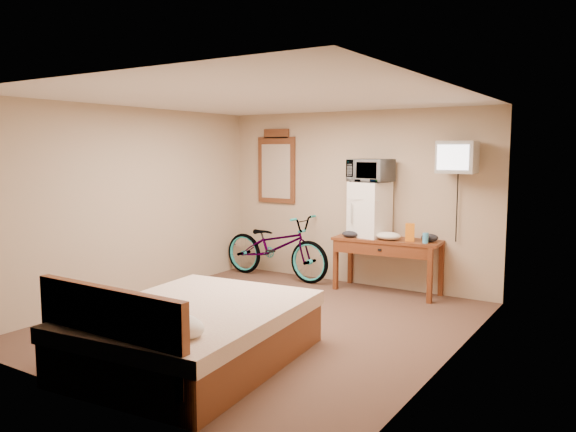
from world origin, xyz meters
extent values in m
plane|color=#4A3125|center=(0.00, 0.00, 0.00)|extent=(4.60, 4.60, 0.00)
plane|color=silver|center=(0.00, 0.00, 2.50)|extent=(4.60, 4.60, 0.00)
cube|color=tan|center=(0.00, 2.30, 1.25)|extent=(4.20, 0.04, 2.50)
cube|color=tan|center=(0.00, -2.30, 1.25)|extent=(4.20, 0.04, 2.50)
cube|color=tan|center=(-2.10, 0.00, 1.25)|extent=(0.04, 4.60, 2.50)
cube|color=tan|center=(2.10, 0.00, 1.25)|extent=(0.04, 4.60, 2.50)
cube|color=silver|center=(-0.08, 2.29, 0.92)|extent=(0.08, 0.01, 0.13)
cube|color=brown|center=(0.63, 2.04, 0.73)|extent=(1.49, 0.67, 0.04)
cube|color=brown|center=(-0.04, 1.81, 0.35)|extent=(0.06, 0.06, 0.71)
cube|color=brown|center=(1.30, 1.81, 0.35)|extent=(0.06, 0.06, 0.71)
cube|color=brown|center=(-0.04, 2.27, 0.35)|extent=(0.06, 0.06, 0.71)
cube|color=brown|center=(1.30, 2.27, 0.35)|extent=(0.06, 0.06, 0.71)
cube|color=brown|center=(0.63, 1.79, 0.63)|extent=(1.33, 0.15, 0.16)
cube|color=black|center=(0.63, 1.77, 0.63)|extent=(0.05, 0.02, 0.03)
cube|color=white|center=(0.34, 2.06, 1.13)|extent=(0.53, 0.52, 0.76)
cube|color=#A7A7A2|center=(0.34, 1.83, 1.28)|extent=(0.46, 0.01, 0.00)
cylinder|color=#A7A7A2|center=(0.18, 1.83, 1.08)|extent=(0.02, 0.02, 0.27)
imported|color=white|center=(0.34, 2.06, 1.67)|extent=(0.62, 0.47, 0.31)
cube|color=orange|center=(0.96, 1.98, 0.87)|extent=(0.13, 0.10, 0.24)
cylinder|color=#41A4DD|center=(1.19, 1.94, 0.82)|extent=(0.08, 0.08, 0.13)
ellipsoid|color=beige|center=(0.68, 1.92, 0.80)|extent=(0.34, 0.27, 0.11)
ellipsoid|color=black|center=(0.15, 1.85, 0.79)|extent=(0.23, 0.18, 0.09)
ellipsoid|color=black|center=(1.19, 2.09, 0.80)|extent=(0.22, 0.18, 0.10)
cube|color=black|center=(1.54, 2.28, 1.76)|extent=(0.14, 0.02, 0.14)
cylinder|color=black|center=(1.54, 2.24, 1.76)|extent=(0.05, 0.30, 0.05)
cube|color=#A7A7A2|center=(1.54, 2.02, 1.86)|extent=(0.47, 0.40, 0.40)
cube|color=white|center=(1.54, 1.82, 1.86)|extent=(0.38, 0.03, 0.31)
cube|color=black|center=(1.54, 2.22, 1.86)|extent=(0.29, 0.02, 0.25)
cube|color=brown|center=(-1.35, 2.27, 1.63)|extent=(0.68, 0.04, 1.02)
cube|color=brown|center=(-1.35, 2.27, 2.20)|extent=(0.45, 0.04, 0.14)
cube|color=white|center=(-1.35, 2.25, 1.61)|extent=(0.53, 0.01, 0.84)
imported|color=black|center=(-1.15, 1.95, 0.49)|extent=(1.89, 0.72, 0.98)
cube|color=brown|center=(0.14, -1.30, 0.20)|extent=(1.81, 2.29, 0.40)
cube|color=beige|center=(0.14, -1.30, 0.45)|extent=(1.86, 2.33, 0.14)
cube|color=brown|center=(0.14, -2.26, 0.55)|extent=(1.60, 0.08, 0.70)
ellipsoid|color=white|center=(-0.23, -1.95, 0.58)|extent=(0.57, 0.35, 0.20)
ellipsoid|color=white|center=(0.51, -1.95, 0.58)|extent=(0.57, 0.35, 0.20)
camera|label=1|loc=(3.56, -5.03, 1.94)|focal=35.00mm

